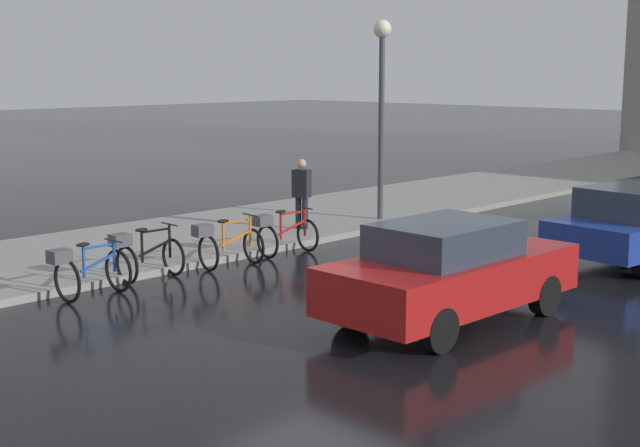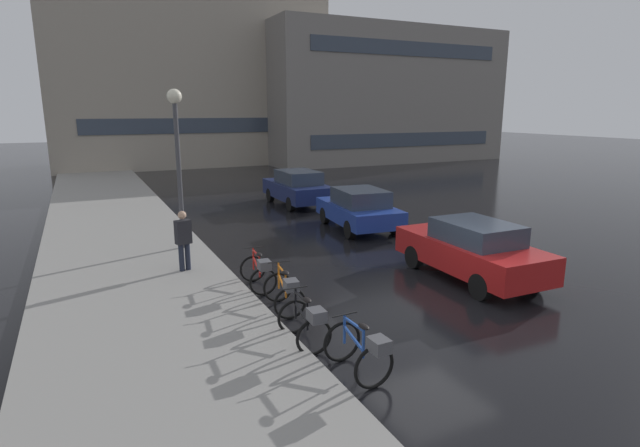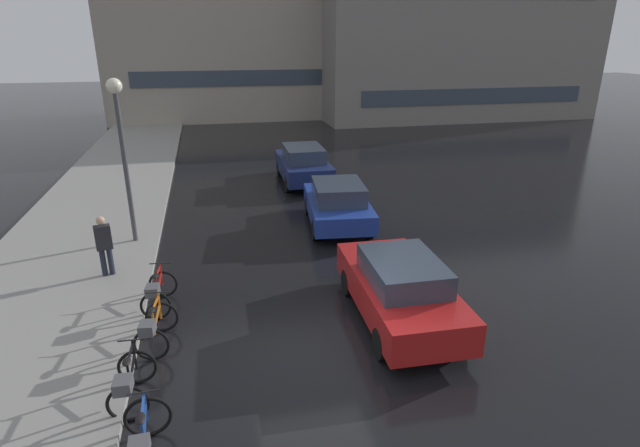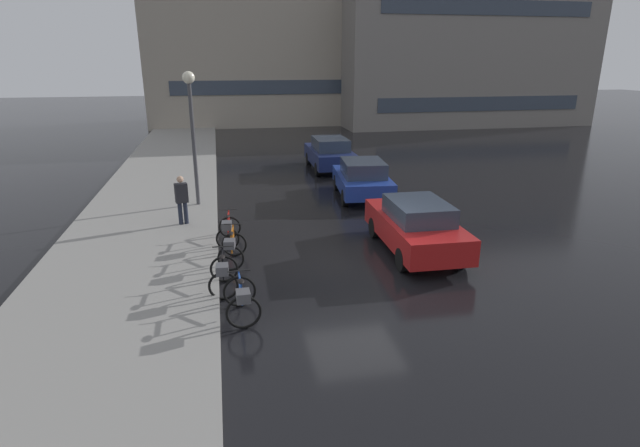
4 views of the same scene
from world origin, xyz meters
TOP-DOWN VIEW (x-y plane):
  - ground_plane at (0.00, 0.00)m, footprint 140.00×140.00m
  - sidewalk_kerb at (-6.00, 10.00)m, footprint 4.80×60.00m
  - bicycle_nearest at (-3.11, -2.10)m, footprint 0.80×1.35m
  - bicycle_second at (-3.47, -0.69)m, footprint 0.75×1.34m
  - bicycle_third at (-3.22, 1.01)m, footprint 0.85×1.42m
  - bicycle_farthest at (-3.27, 2.58)m, footprint 0.79×1.43m
  - car_red at (2.07, 1.01)m, footprint 1.95×4.38m
  - car_blue at (2.24, 7.19)m, footprint 2.37×4.21m
  - car_navy at (2.11, 12.69)m, footprint 2.00×4.36m
  - pedestrian at (-4.70, 4.58)m, footprint 0.45×0.33m
  - streetlamp at (-4.29, 6.93)m, footprint 0.44×0.44m
  - building_facade_side at (17.21, 30.70)m, footprint 20.90×10.78m

SIDE VIEW (x-z plane):
  - ground_plane at x=0.00m, z-range 0.00..0.00m
  - sidewalk_kerb at x=-6.00m, z-range 0.00..0.14m
  - bicycle_farthest at x=-3.27m, z-range 0.01..0.98m
  - bicycle_third at x=-3.22m, z-range -0.01..1.00m
  - bicycle_nearest at x=-3.11m, z-range 0.01..0.99m
  - bicycle_second at x=-3.47m, z-range 0.00..1.00m
  - car_blue at x=2.24m, z-range 0.02..1.54m
  - car_red at x=2.07m, z-range 0.01..1.58m
  - car_navy at x=2.11m, z-range 0.01..1.64m
  - pedestrian at x=-4.70m, z-range 0.12..1.89m
  - streetlamp at x=-4.29m, z-range 1.00..5.99m
  - building_facade_side at x=17.21m, z-range 0.00..11.04m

